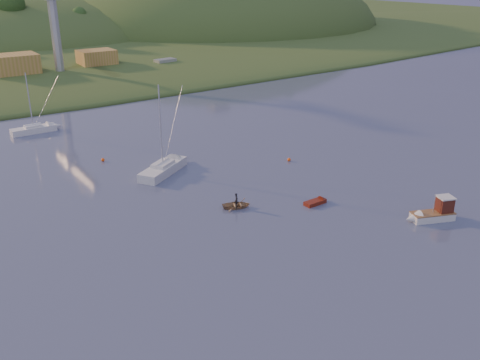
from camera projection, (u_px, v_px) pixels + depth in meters
shore_slope at (10, 59)px, 165.23m from camera, size 640.00×150.00×7.00m
hill_center at (9, 41)px, 204.86m from camera, size 140.00×120.00×36.00m
hill_right at (217, 30)px, 238.30m from camera, size 150.00×130.00×60.00m
wharf at (70, 75)px, 134.60m from camera, size 42.00×16.00×2.40m
shed_west at (13, 65)px, 127.16m from camera, size 11.00×8.00×4.80m
shed_east at (97, 58)px, 139.16m from camera, size 9.00×7.00×4.00m
dock_crane at (55, 10)px, 124.32m from camera, size 3.20×28.00×20.30m
fishing_boat at (430, 214)px, 59.85m from camera, size 5.93×3.73×3.62m
sailboat_near at (163, 168)px, 73.42m from camera, size 8.93×7.03×12.34m
sailboat_far at (33, 129)px, 91.55m from camera, size 7.47×2.41×10.29m
canoe at (236, 205)px, 63.13m from camera, size 4.00×3.51×0.69m
paddler at (236, 202)px, 62.96m from camera, size 0.59×0.69×1.62m
red_tender at (319, 201)px, 64.50m from camera, size 3.33×1.21×1.12m
work_vessel at (165, 67)px, 144.59m from camera, size 13.71×6.38×3.40m
buoy_0 at (435, 215)px, 60.75m from camera, size 0.50×0.50×0.50m
buoy_1 at (289, 160)px, 78.27m from camera, size 0.50×0.50×0.50m
buoy_3 at (103, 160)px, 78.20m from camera, size 0.50×0.50×0.50m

